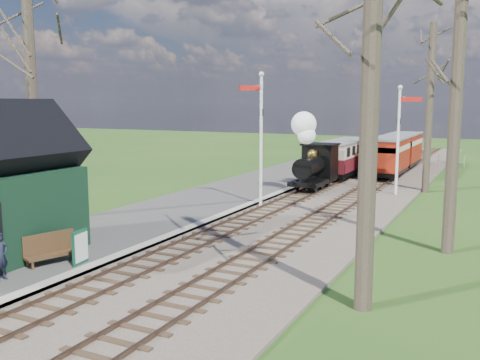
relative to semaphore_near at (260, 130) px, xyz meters
The scene contains 17 objects.
distant_hills 52.33m from the semaphore_near, 87.43° to the left, with size 114.40×48.00×22.02m.
ballast_bed 7.28m from the semaphore_near, 70.97° to the left, with size 8.00×60.00×0.10m, color brown.
track_near 7.00m from the semaphore_near, 82.70° to the left, with size 1.60×60.00×0.15m.
track_far 7.73m from the semaphore_near, 60.68° to the left, with size 1.60×60.00×0.15m.
platform 4.88m from the semaphore_near, 143.78° to the right, with size 5.00×44.00×0.20m, color #474442.
coping_strip 4.07m from the semaphore_near, 102.16° to the right, with size 0.40×44.00×0.21m, color #B2AD9E.
semaphore_near is the anchor object (origin of this frame).
semaphore_far 7.91m from the semaphore_near, 49.40° to the left, with size 1.22×0.24×5.72m.
bare_trees 6.46m from the semaphore_near, 70.39° to the right, with size 15.51×22.39×12.00m.
fence_line 20.26m from the semaphore_near, 86.94° to the left, with size 12.60×0.08×1.00m.
locomotive 5.63m from the semaphore_near, 81.90° to the left, with size 1.68×3.91×4.19m.
coach 11.61m from the semaphore_near, 86.13° to the left, with size 1.95×6.70×2.06m.
red_carriage_a 12.99m from the semaphore_near, 74.74° to the left, with size 2.00×4.94×2.10m.
red_carriage_b 18.30m from the semaphore_near, 79.31° to the left, with size 2.00×4.94×2.10m.
sign_board 11.19m from the semaphore_near, 94.23° to the right, with size 0.19×0.69×1.01m.
bench 11.59m from the semaphore_near, 98.60° to the right, with size 0.93×1.62×0.89m.
person 13.20m from the semaphore_near, 97.34° to the right, with size 0.48×0.31×1.31m, color #1B2030.
Camera 1 is at (9.31, -6.14, 4.88)m, focal length 40.00 mm.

